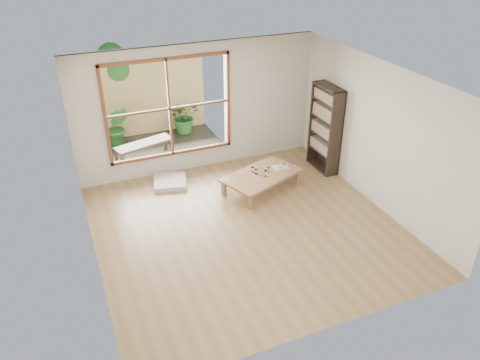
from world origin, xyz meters
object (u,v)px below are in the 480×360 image
Objects in this scene: low_table at (262,176)px; garden_bench at (144,145)px; bookshelf at (325,129)px; food_tray at (281,166)px.

garden_bench reaches higher than low_table.
bookshelf reaches higher than garden_bench.
low_table is 0.49m from food_tray.
low_table is 0.95× the size of bookshelf.
low_table is 2.76m from garden_bench.
food_tray is (-1.08, -0.20, -0.55)m from bookshelf.
garden_bench is at bearing 148.67° from food_tray.
low_table is at bearing -64.69° from garden_bench.
bookshelf is at bearing -10.62° from low_table.
bookshelf is 5.44× the size of food_tray.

